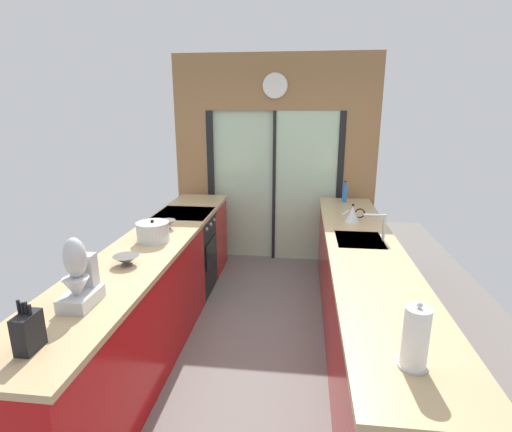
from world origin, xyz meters
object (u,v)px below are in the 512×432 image
at_px(oven_range, 186,252).
at_px(knife_block, 28,332).
at_px(paper_towel_roll, 416,338).
at_px(stand_mixer, 79,279).
at_px(soap_bottle, 345,193).
at_px(mixing_bowl_far, 167,224).
at_px(stock_pot, 153,232).
at_px(kettle, 353,214).
at_px(mixing_bowl_near, 126,260).

distance_m(oven_range, knife_block, 2.62).
bearing_deg(oven_range, paper_towel_roll, -54.06).
bearing_deg(oven_range, stand_mixer, -89.50).
bearing_deg(soap_bottle, mixing_bowl_far, -143.32).
distance_m(knife_block, stock_pot, 1.60).
relative_size(stand_mixer, kettle, 1.81).
distance_m(kettle, soap_bottle, 0.86).
bearing_deg(kettle, soap_bottle, 90.13).
bearing_deg(soap_bottle, mixing_bowl_near, -128.57).
xyz_separation_m(oven_range, soap_bottle, (1.80, 0.73, 0.58)).
height_order(oven_range, mixing_bowl_far, mixing_bowl_far).
distance_m(oven_range, kettle, 1.89).
height_order(mixing_bowl_far, stand_mixer, stand_mixer).
distance_m(stand_mixer, paper_towel_roll, 1.82).
relative_size(stock_pot, soap_bottle, 1.08).
xyz_separation_m(oven_range, paper_towel_roll, (1.80, -2.48, 0.61)).
distance_m(kettle, paper_towel_roll, 2.36).
bearing_deg(mixing_bowl_far, stand_mixer, -90.00).
distance_m(soap_bottle, paper_towel_roll, 3.21).
distance_m(mixing_bowl_near, mixing_bowl_far, 0.91).
xyz_separation_m(oven_range, stock_pot, (0.02, -0.96, 0.55)).
xyz_separation_m(oven_range, mixing_bowl_near, (0.02, -1.50, 0.50)).
height_order(knife_block, kettle, knife_block).
xyz_separation_m(stock_pot, paper_towel_roll, (1.78, -1.52, 0.06)).
height_order(stock_pot, soap_bottle, soap_bottle).
relative_size(oven_range, kettle, 3.97).
bearing_deg(mixing_bowl_near, soap_bottle, 51.43).
bearing_deg(soap_bottle, knife_block, -118.39).
height_order(stand_mixer, soap_bottle, stand_mixer).
relative_size(oven_range, mixing_bowl_far, 5.83).
relative_size(oven_range, stock_pot, 3.28).
bearing_deg(mixing_bowl_near, oven_range, 90.70).
height_order(oven_range, mixing_bowl_near, mixing_bowl_near).
bearing_deg(paper_towel_roll, mixing_bowl_near, 151.20).
distance_m(mixing_bowl_far, stand_mixer, 1.52).
distance_m(knife_block, paper_towel_roll, 1.78).
relative_size(mixing_bowl_near, paper_towel_roll, 0.60).
height_order(mixing_bowl_near, knife_block, knife_block).
height_order(mixing_bowl_far, stock_pot, stock_pot).
xyz_separation_m(mixing_bowl_far, kettle, (1.78, 0.47, 0.03)).
xyz_separation_m(stand_mixer, paper_towel_roll, (1.78, -0.37, -0.02)).
bearing_deg(mixing_bowl_near, paper_towel_roll, -28.80).
distance_m(mixing_bowl_near, knife_block, 1.06).
bearing_deg(stand_mixer, soap_bottle, 57.93).
bearing_deg(mixing_bowl_near, kettle, 37.68).
bearing_deg(mixing_bowl_far, mixing_bowl_near, -90.00).
relative_size(mixing_bowl_far, soap_bottle, 0.61).
height_order(oven_range, soap_bottle, soap_bottle).
relative_size(soap_bottle, paper_towel_roll, 0.82).
bearing_deg(paper_towel_roll, mixing_bowl_far, 133.36).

